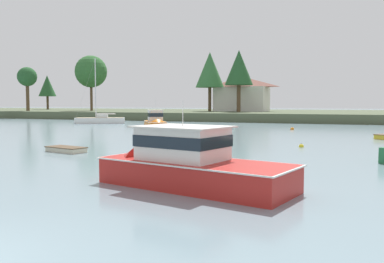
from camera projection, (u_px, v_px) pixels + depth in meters
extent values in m
cube|color=#4C563D|center=(306.00, 115.00, 83.15)|extent=(209.62, 42.75, 1.46)
cube|color=beige|center=(66.00, 151.00, 26.54)|extent=(2.94, 1.79, 0.45)
cube|color=brown|center=(66.00, 147.00, 26.53)|extent=(3.07, 1.91, 0.05)
cube|color=tan|center=(66.00, 148.00, 26.53)|extent=(0.32, 1.02, 0.03)
cube|color=#B2231E|center=(195.00, 181.00, 15.42)|extent=(7.92, 4.50, 1.58)
cone|color=#B2231E|center=(124.00, 172.00, 17.55)|extent=(2.63, 2.92, 2.49)
cube|color=silver|center=(195.00, 161.00, 15.37)|extent=(8.09, 4.64, 0.05)
cube|color=silver|center=(183.00, 144.00, 15.64)|extent=(3.51, 2.89, 1.24)
cube|color=#19232D|center=(183.00, 140.00, 15.63)|extent=(3.58, 2.95, 0.44)
cube|color=beige|center=(183.00, 127.00, 15.60)|extent=(3.96, 3.32, 0.06)
cylinder|color=silver|center=(183.00, 114.00, 15.56)|extent=(0.03, 0.03, 0.95)
cube|color=white|center=(100.00, 123.00, 62.95)|extent=(7.43, 5.23, 1.50)
cube|color=#CCB78E|center=(100.00, 118.00, 62.90)|extent=(6.93, 4.82, 0.04)
cube|color=silver|center=(102.00, 116.00, 62.94)|extent=(2.01, 1.82, 0.45)
cylinder|color=silver|center=(96.00, 88.00, 62.49)|extent=(0.15, 0.15, 9.05)
cylinder|color=silver|center=(106.00, 114.00, 62.99)|extent=(2.68, 1.56, 0.12)
cylinder|color=silver|center=(106.00, 114.00, 62.98)|extent=(2.42, 1.43, 0.14)
cylinder|color=#999999|center=(86.00, 88.00, 62.28)|extent=(2.64, 1.47, 9.01)
cube|color=orange|center=(155.00, 126.00, 53.23)|extent=(5.44, 6.73, 1.24)
cone|color=orange|center=(158.00, 127.00, 50.02)|extent=(2.67, 2.63, 1.98)
cube|color=silver|center=(155.00, 121.00, 53.19)|extent=(5.59, 6.89, 0.05)
cube|color=silver|center=(155.00, 116.00, 52.98)|extent=(2.60, 2.69, 1.42)
cube|color=#19232D|center=(155.00, 115.00, 52.97)|extent=(2.65, 2.74, 0.51)
cube|color=beige|center=(155.00, 110.00, 52.93)|extent=(2.97, 3.05, 0.06)
cylinder|color=silver|center=(155.00, 104.00, 52.88)|extent=(0.03, 0.03, 1.46)
sphere|color=orange|center=(292.00, 129.00, 48.35)|extent=(0.43, 0.43, 0.43)
torus|color=#333338|center=(292.00, 127.00, 48.33)|extent=(0.12, 0.12, 0.02)
sphere|color=white|center=(200.00, 128.00, 51.03)|extent=(0.42, 0.42, 0.42)
torus|color=#333338|center=(200.00, 126.00, 51.01)|extent=(0.12, 0.12, 0.02)
sphere|color=yellow|center=(301.00, 146.00, 29.42)|extent=(0.35, 0.35, 0.35)
torus|color=#333338|center=(301.00, 143.00, 29.41)|extent=(0.12, 0.12, 0.02)
cylinder|color=brown|center=(91.00, 95.00, 89.63)|extent=(0.56, 0.56, 7.00)
sphere|color=#2D602D|center=(91.00, 72.00, 89.28)|extent=(6.99, 6.99, 6.99)
cylinder|color=brown|center=(28.00, 96.00, 87.80)|extent=(0.70, 0.70, 6.42)
sphere|color=#235128|center=(27.00, 77.00, 87.50)|extent=(4.11, 4.11, 4.11)
cylinder|color=brown|center=(210.00, 92.00, 83.32)|extent=(0.65, 0.65, 8.03)
cone|color=#336B38|center=(210.00, 70.00, 83.00)|extent=(5.85, 5.85, 7.15)
cylinder|color=brown|center=(239.00, 90.00, 76.83)|extent=(0.74, 0.74, 8.29)
cone|color=#235128|center=(239.00, 68.00, 76.54)|extent=(5.35, 5.35, 6.54)
cylinder|color=brown|center=(48.00, 99.00, 107.59)|extent=(0.60, 0.60, 5.71)
cone|color=#235128|center=(47.00, 86.00, 107.35)|extent=(4.50, 4.50, 5.50)
cube|color=silver|center=(242.00, 99.00, 85.16)|extent=(10.32, 7.83, 5.02)
pyramid|color=brown|center=(242.00, 82.00, 84.90)|extent=(11.14, 8.45, 2.18)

